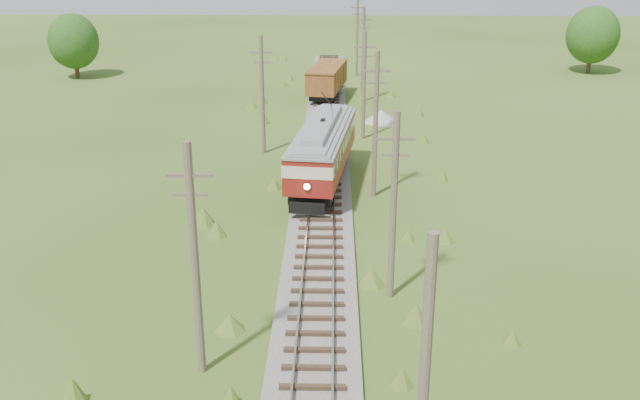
{
  "coord_description": "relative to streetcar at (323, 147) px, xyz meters",
  "views": [
    {
      "loc": [
        0.7,
        -10.71,
        15.61
      ],
      "look_at": [
        0.0,
        23.89,
        2.4
      ],
      "focal_mm": 40.0,
      "sensor_mm": 36.0,
      "label": 1
    }
  ],
  "objects": [
    {
      "name": "utility_pole_r_3",
      "position": [
        3.2,
        -1.67,
        1.96
      ],
      "size": [
        1.6,
        0.3,
        9.0
      ],
      "color": "brown",
      "rests_on": "ground"
    },
    {
      "name": "gravel_pile",
      "position": [
        4.86,
        16.31,
        -2.14
      ],
      "size": [
        3.05,
        3.23,
        1.11
      ],
      "color": "gray",
      "rests_on": "ground"
    },
    {
      "name": "gondola",
      "position": [
        0.0,
        24.87,
        -0.6
      ],
      "size": [
        4.03,
        8.72,
        2.79
      ],
      "rotation": [
        0.0,
        0.0,
        -0.16
      ],
      "color": "black",
      "rests_on": "ground"
    },
    {
      "name": "tree_mid_a",
      "position": [
        -28.0,
        35.33,
        1.36
      ],
      "size": [
        5.46,
        5.46,
        7.03
      ],
      "color": "#38281C",
      "rests_on": "ground"
    },
    {
      "name": "utility_pole_r_2",
      "position": [
        3.3,
        -14.67,
        1.76
      ],
      "size": [
        1.6,
        0.3,
        8.6
      ],
      "color": "brown",
      "rests_on": "ground"
    },
    {
      "name": "utility_pole_l_a",
      "position": [
        -4.2,
        -20.67,
        1.96
      ],
      "size": [
        1.6,
        0.3,
        9.0
      ],
      "color": "brown",
      "rests_on": "ground"
    },
    {
      "name": "tree_mid_b",
      "position": [
        30.0,
        39.33,
        1.67
      ],
      "size": [
        5.88,
        5.88,
        7.57
      ],
      "color": "#38281C",
      "rests_on": "ground"
    },
    {
      "name": "utility_pole_r_5",
      "position": [
        3.4,
        24.33,
        1.91
      ],
      "size": [
        1.6,
        0.3,
        8.9
      ],
      "color": "brown",
      "rests_on": "ground"
    },
    {
      "name": "utility_pole_l_b",
      "position": [
        -4.5,
        7.33,
        1.76
      ],
      "size": [
        1.6,
        0.3,
        8.6
      ],
      "color": "brown",
      "rests_on": "ground"
    },
    {
      "name": "railbed_main",
      "position": [
        0.0,
        1.33,
        -2.47
      ],
      "size": [
        3.6,
        96.0,
        0.57
      ],
      "color": "#605B54",
      "rests_on": "ground"
    },
    {
      "name": "utility_pole_r_4",
      "position": [
        3.0,
        11.33,
        1.66
      ],
      "size": [
        1.6,
        0.3,
        8.4
      ],
      "color": "brown",
      "rests_on": "ground"
    },
    {
      "name": "utility_pole_r_6",
      "position": [
        3.2,
        37.33,
        1.81
      ],
      "size": [
        1.6,
        0.3,
        8.7
      ],
      "color": "brown",
      "rests_on": "ground"
    },
    {
      "name": "streetcar",
      "position": [
        0.0,
        0.0,
        0.0
      ],
      "size": [
        4.46,
        12.69,
        5.74
      ],
      "rotation": [
        0.0,
        0.0,
        -0.13
      ],
      "color": "black",
      "rests_on": "ground"
    },
    {
      "name": "utility_pole_r_1",
      "position": [
        3.1,
        -27.67,
        1.74
      ],
      "size": [
        0.3,
        0.3,
        8.8
      ],
      "color": "brown",
      "rests_on": "ground"
    }
  ]
}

